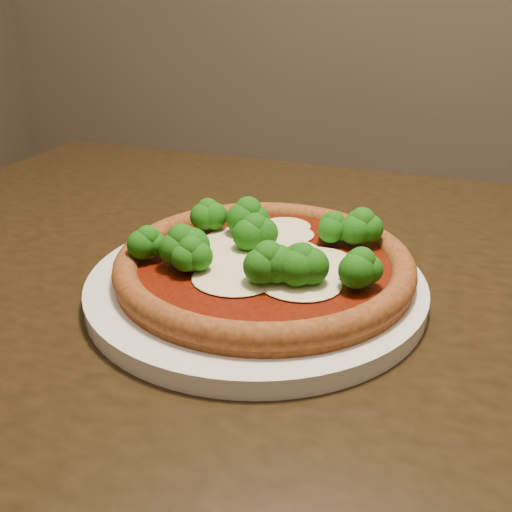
# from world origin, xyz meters

# --- Properties ---
(dining_table) EXTENTS (1.30, 0.91, 0.75)m
(dining_table) POSITION_xyz_m (-0.01, -0.09, 0.66)
(dining_table) COLOR black
(dining_table) RESTS_ON floor
(plate) EXTENTS (0.33, 0.33, 0.02)m
(plate) POSITION_xyz_m (-0.09, -0.12, 0.76)
(plate) COLOR silver
(plate) RESTS_ON dining_table
(pizza) EXTENTS (0.29, 0.29, 0.06)m
(pizza) POSITION_xyz_m (-0.08, -0.11, 0.79)
(pizza) COLOR brown
(pizza) RESTS_ON plate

